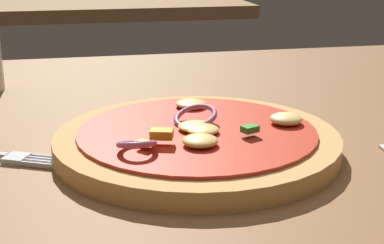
% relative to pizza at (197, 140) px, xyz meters
% --- Properties ---
extents(dining_table, '(1.28, 0.81, 0.04)m').
position_rel_pizza_xyz_m(dining_table, '(0.03, 0.04, -0.03)').
color(dining_table, brown).
rests_on(dining_table, ground).
extents(pizza, '(0.24, 0.24, 0.03)m').
position_rel_pizza_xyz_m(pizza, '(0.00, 0.00, 0.00)').
color(pizza, tan).
rests_on(pizza, dining_table).
extents(background_table, '(0.86, 0.56, 0.04)m').
position_rel_pizza_xyz_m(background_table, '(-0.00, 1.39, -0.03)').
color(background_table, brown).
rests_on(background_table, ground).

